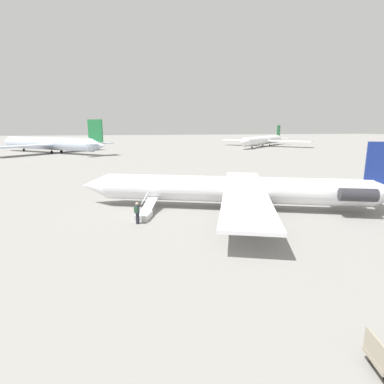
{
  "coord_description": "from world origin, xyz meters",
  "views": [
    {
      "loc": [
        10.28,
        25.13,
        7.39
      ],
      "look_at": [
        3.61,
        -0.67,
        1.67
      ],
      "focal_mm": 28.0,
      "sensor_mm": 36.0,
      "label": 1
    }
  ],
  "objects": [
    {
      "name": "ground_plane",
      "position": [
        0.0,
        0.0,
        0.0
      ],
      "size": [
        600.0,
        600.0,
        0.0
      ],
      "primitive_type": "plane",
      "color": "gray"
    },
    {
      "name": "airplane_main",
      "position": [
        -0.82,
        0.34,
        1.87
      ],
      "size": [
        28.27,
        22.22,
        6.27
      ],
      "rotation": [
        0.0,
        0.0,
        -0.39
      ],
      "color": "silver",
      "rests_on": "ground"
    },
    {
      "name": "airplane_far_left",
      "position": [
        -48.75,
        -86.36,
        2.54
      ],
      "size": [
        37.13,
        36.2,
        8.54
      ],
      "rotation": [
        0.0,
        0.0,
        0.77
      ],
      "color": "white",
      "rests_on": "ground"
    },
    {
      "name": "airplane_far_right",
      "position": [
        28.85,
        -72.87,
        2.85
      ],
      "size": [
        36.99,
        35.55,
        9.57
      ],
      "rotation": [
        0.0,
        0.0,
        5.52
      ],
      "color": "silver",
      "rests_on": "ground"
    },
    {
      "name": "boarding_stairs",
      "position": [
        8.06,
        0.69,
        0.36
      ],
      "size": [
        2.47,
        4.1,
        1.6
      ],
      "rotation": [
        0.0,
        0.0,
        -1.97
      ],
      "color": "silver",
      "rests_on": "ground"
    },
    {
      "name": "passenger",
      "position": [
        8.8,
        2.28,
        1.0
      ],
      "size": [
        0.45,
        0.57,
        1.74
      ],
      "rotation": [
        0.0,
        0.0,
        -1.97
      ],
      "color": "#23232D",
      "rests_on": "ground"
    }
  ]
}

